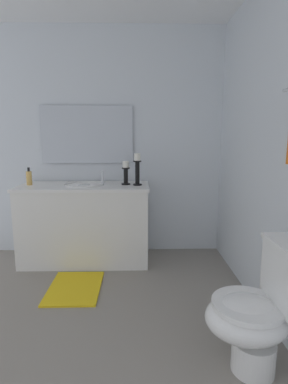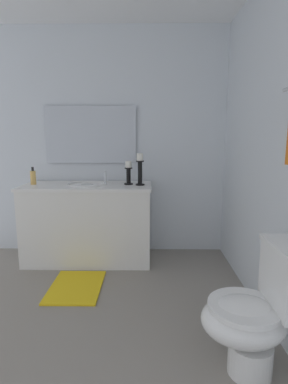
{
  "view_description": "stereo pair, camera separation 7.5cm",
  "coord_description": "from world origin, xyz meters",
  "px_view_note": "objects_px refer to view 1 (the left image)",
  "views": [
    {
      "loc": [
        2.0,
        0.43,
        1.3
      ],
      "look_at": [
        -0.26,
        0.48,
        0.89
      ],
      "focal_mm": 28.44,
      "sensor_mm": 36.0,
      "label": 1
    },
    {
      "loc": [
        2.0,
        0.51,
        1.3
      ],
      "look_at": [
        -0.26,
        0.48,
        0.89
      ],
      "focal_mm": 28.44,
      "sensor_mm": 36.0,
      "label": 2
    }
  ],
  "objects_px": {
    "toilet": "(260,311)",
    "bath_mat": "(75,288)",
    "candle_holder_tall": "(137,168)",
    "sink_basin": "(84,189)",
    "vanity_cabinet": "(85,223)",
    "mirror": "(87,135)",
    "soap_bottle": "(29,178)",
    "candle_holder_short": "(126,172)"
  },
  "relations": [
    {
      "from": "toilet",
      "to": "bath_mat",
      "type": "bearing_deg",
      "value": -128.37
    },
    {
      "from": "candle_holder_tall",
      "to": "sink_basin",
      "type": "bearing_deg",
      "value": -91.97
    },
    {
      "from": "vanity_cabinet",
      "to": "toilet",
      "type": "height_order",
      "value": "vanity_cabinet"
    },
    {
      "from": "toilet",
      "to": "bath_mat",
      "type": "relative_size",
      "value": 1.25
    },
    {
      "from": "mirror",
      "to": "candle_holder_tall",
      "type": "bearing_deg",
      "value": 61.29
    },
    {
      "from": "soap_bottle",
      "to": "bath_mat",
      "type": "height_order",
      "value": "soap_bottle"
    },
    {
      "from": "sink_basin",
      "to": "candle_holder_tall",
      "type": "bearing_deg",
      "value": 88.03
    },
    {
      "from": "mirror",
      "to": "toilet",
      "type": "distance_m",
      "value": 2.42
    },
    {
      "from": "candle_holder_tall",
      "to": "soap_bottle",
      "type": "bearing_deg",
      "value": -91.59
    },
    {
      "from": "mirror",
      "to": "vanity_cabinet",
      "type": "bearing_deg",
      "value": -0.01
    },
    {
      "from": "bath_mat",
      "to": "vanity_cabinet",
      "type": "bearing_deg",
      "value": -180.0
    },
    {
      "from": "vanity_cabinet",
      "to": "candle_holder_tall",
      "type": "height_order",
      "value": "candle_holder_tall"
    },
    {
      "from": "candle_holder_short",
      "to": "soap_bottle",
      "type": "xyz_separation_m",
      "value": [
        0.01,
        -0.98,
        -0.05
      ]
    },
    {
      "from": "bath_mat",
      "to": "soap_bottle",
      "type": "bearing_deg",
      "value": -138.75
    },
    {
      "from": "toilet",
      "to": "soap_bottle",
      "type": "bearing_deg",
      "value": -132.04
    },
    {
      "from": "candle_holder_tall",
      "to": "candle_holder_short",
      "type": "height_order",
      "value": "candle_holder_tall"
    },
    {
      "from": "soap_bottle",
      "to": "bath_mat",
      "type": "relative_size",
      "value": 0.3
    },
    {
      "from": "candle_holder_tall",
      "to": "bath_mat",
      "type": "height_order",
      "value": "candle_holder_tall"
    },
    {
      "from": "candle_holder_short",
      "to": "soap_bottle",
      "type": "distance_m",
      "value": 0.99
    },
    {
      "from": "vanity_cabinet",
      "to": "toilet",
      "type": "distance_m",
      "value": 1.99
    },
    {
      "from": "mirror",
      "to": "bath_mat",
      "type": "height_order",
      "value": "mirror"
    },
    {
      "from": "candle_holder_short",
      "to": "bath_mat",
      "type": "height_order",
      "value": "candle_holder_short"
    },
    {
      "from": "sink_basin",
      "to": "candle_holder_short",
      "type": "relative_size",
      "value": 1.67
    },
    {
      "from": "sink_basin",
      "to": "bath_mat",
      "type": "xyz_separation_m",
      "value": [
        0.62,
        -0.0,
        -0.77
      ]
    },
    {
      "from": "mirror",
      "to": "bath_mat",
      "type": "xyz_separation_m",
      "value": [
        0.91,
        0.0,
        -1.31
      ]
    },
    {
      "from": "candle_holder_tall",
      "to": "candle_holder_short",
      "type": "bearing_deg",
      "value": -108.81
    },
    {
      "from": "mirror",
      "to": "soap_bottle",
      "type": "xyz_separation_m",
      "value": [
        0.27,
        -0.56,
        -0.43
      ]
    },
    {
      "from": "candle_holder_short",
      "to": "sink_basin",
      "type": "bearing_deg",
      "value": -87.06
    },
    {
      "from": "sink_basin",
      "to": "candle_holder_tall",
      "type": "xyz_separation_m",
      "value": [
        0.02,
        0.54,
        0.21
      ]
    },
    {
      "from": "toilet",
      "to": "mirror",
      "type": "bearing_deg",
      "value": -146.99
    },
    {
      "from": "candle_holder_short",
      "to": "soap_bottle",
      "type": "relative_size",
      "value": 1.34
    },
    {
      "from": "mirror",
      "to": "toilet",
      "type": "relative_size",
      "value": 1.32
    },
    {
      "from": "vanity_cabinet",
      "to": "toilet",
      "type": "xyz_separation_m",
      "value": [
        1.58,
        1.21,
        -0.04
      ]
    },
    {
      "from": "soap_bottle",
      "to": "candle_holder_tall",
      "type": "bearing_deg",
      "value": 88.41
    },
    {
      "from": "sink_basin",
      "to": "toilet",
      "type": "distance_m",
      "value": 2.03
    },
    {
      "from": "mirror",
      "to": "candle_holder_short",
      "type": "relative_size",
      "value": 4.11
    },
    {
      "from": "vanity_cabinet",
      "to": "soap_bottle",
      "type": "distance_m",
      "value": 0.74
    },
    {
      "from": "mirror",
      "to": "soap_bottle",
      "type": "height_order",
      "value": "mirror"
    },
    {
      "from": "mirror",
      "to": "candle_holder_tall",
      "type": "xyz_separation_m",
      "value": [
        0.3,
        0.55,
        -0.34
      ]
    },
    {
      "from": "toilet",
      "to": "candle_holder_tall",
      "type": "bearing_deg",
      "value": -156.97
    },
    {
      "from": "soap_bottle",
      "to": "bath_mat",
      "type": "xyz_separation_m",
      "value": [
        0.64,
        0.56,
        -0.88
      ]
    },
    {
      "from": "mirror",
      "to": "candle_holder_short",
      "type": "xyz_separation_m",
      "value": [
        0.26,
        0.43,
        -0.38
      ]
    }
  ]
}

